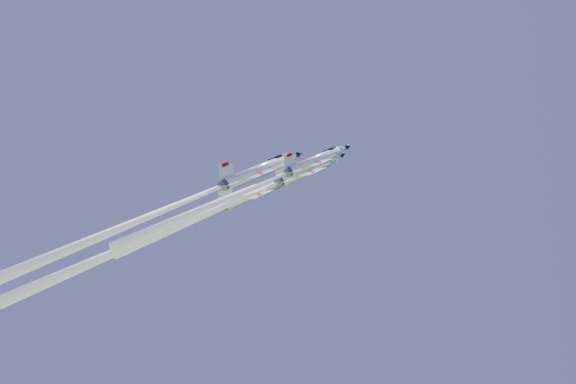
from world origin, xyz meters
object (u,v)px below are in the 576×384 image
(jet_lead, at_px, (249,195))
(jet_left, at_px, (177,226))
(jet_right, at_px, (251,188))
(jet_slot, at_px, (160,211))

(jet_lead, distance_m, jet_left, 13.31)
(jet_left, height_order, jet_right, jet_right)
(jet_lead, bearing_deg, jet_left, -131.49)
(jet_left, distance_m, jet_slot, 12.42)
(jet_left, bearing_deg, jet_right, 17.00)
(jet_left, xyz_separation_m, jet_slot, (3.61, -11.86, -0.77))
(jet_lead, bearing_deg, jet_slot, -83.12)
(jet_lead, distance_m, jet_slot, 17.39)
(jet_left, bearing_deg, jet_slot, -34.71)
(jet_left, relative_size, jet_slot, 0.96)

